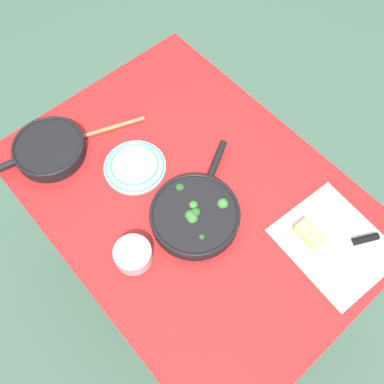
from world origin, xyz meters
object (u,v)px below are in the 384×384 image
grater_knife (353,242)px  prep_bowl_steel (133,255)px  wooden_spoon (85,136)px  cheese_block (309,234)px  dinner_plate_stack (135,166)px  skillet_broccoli (196,214)px  skillet_eggs (49,149)px

grater_knife → prep_bowl_steel: 0.69m
wooden_spoon → grater_knife: (0.90, 0.40, 0.00)m
cheese_block → dinner_plate_stack: (-0.57, -0.26, -0.01)m
prep_bowl_steel → cheese_block: bearing=56.0°
skillet_broccoli → grater_knife: bearing=-80.0°
grater_knife → wooden_spoon: bearing=-38.7°
wooden_spoon → grater_knife: bearing=134.8°
skillet_broccoli → skillet_eggs: 0.57m
skillet_eggs → wooden_spoon: size_ratio=1.02×
cheese_block → grater_knife: bearing=39.2°
skillet_eggs → grater_knife: (0.92, 0.53, -0.02)m
dinner_plate_stack → cheese_block: bearing=24.6°
skillet_eggs → dinner_plate_stack: 0.31m
wooden_spoon → prep_bowl_steel: 0.50m
dinner_plate_stack → skillet_eggs: bearing=-142.5°
skillet_eggs → prep_bowl_steel: 0.50m
skillet_broccoli → dinner_plate_stack: skillet_broccoli is taller
dinner_plate_stack → prep_bowl_steel: size_ratio=1.83×
grater_knife → prep_bowl_steel: prep_bowl_steel is taller
skillet_broccoli → cheese_block: bearing=-80.3°
cheese_block → skillet_eggs: bearing=-151.2°
wooden_spoon → dinner_plate_stack: (0.22, 0.06, 0.01)m
skillet_broccoli → grater_knife: skillet_broccoli is taller
skillet_eggs → prep_bowl_steel: bearing=101.2°
skillet_eggs → grater_knife: skillet_eggs is taller
grater_knife → dinner_plate_stack: size_ratio=1.04×
grater_knife → prep_bowl_steel: (-0.42, -0.55, 0.02)m
wooden_spoon → grater_knife: size_ratio=1.56×
wooden_spoon → grater_knife: 0.98m
skillet_eggs → dinner_plate_stack: size_ratio=1.66×
grater_knife → prep_bowl_steel: size_ratio=1.90×
skillet_eggs → wooden_spoon: skillet_eggs is taller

